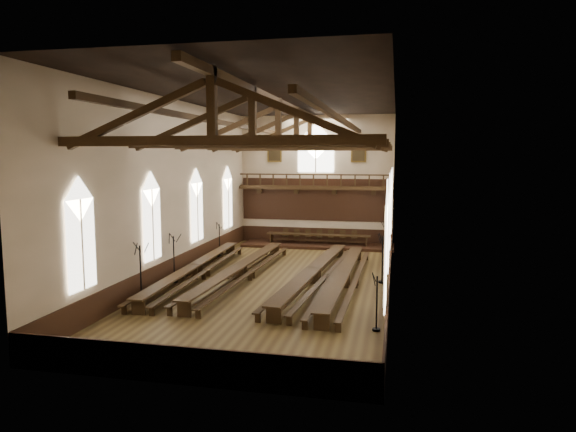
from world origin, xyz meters
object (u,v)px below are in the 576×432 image
refectory_row_a (195,268)px  dais (318,245)px  candelabrum_left_near (141,283)px  candelabrum_left_far (220,246)px  high_table (318,236)px  candelabrum_right_mid (382,268)px  refectory_row_c (315,272)px  refectory_row_b (240,268)px  candelabrum_right_far (385,249)px  refectory_row_d (343,275)px  candelabrum_left_mid (174,268)px  candelabrum_right_near (377,313)px

refectory_row_a → dais: 12.58m
candelabrum_left_near → candelabrum_left_far: 11.05m
high_table → candelabrum_right_mid: candelabrum_right_mid is taller
dais → refectory_row_a: bearing=-115.0°
refectory_row_c → candelabrum_right_mid: 3.68m
refectory_row_c → refectory_row_b: bearing=180.0°
refectory_row_a → candelabrum_left_far: candelabrum_left_far is taller
refectory_row_b → high_table: size_ratio=1.89×
candelabrum_right_far → candelabrum_left_near: bearing=-133.5°
refectory_row_d → candelabrum_left_mid: 9.18m
high_table → candelabrum_left_mid: bearing=-115.3°
candelabrum_left_near → refectory_row_a: bearing=82.4°
candelabrum_left_far → refectory_row_d: bearing=-34.5°
high_table → candelabrum_left_far: size_ratio=3.33×
candelabrum_left_near → candelabrum_right_far: candelabrum_left_near is taller
refectory_row_a → candelabrum_left_mid: 1.48m
candelabrum_left_mid → candelabrum_right_far: (11.10, 7.97, 0.01)m
refectory_row_b → candelabrum_right_far: candelabrum_right_far is taller
candelabrum_right_near → candelabrum_left_mid: bearing=153.2°
dais → candelabrum_right_near: 18.99m
candelabrum_right_near → candelabrum_right_far: (0.00, 13.57, 0.12)m
refectory_row_b → candelabrum_left_far: candelabrum_left_far is taller
candelabrum_left_near → candelabrum_right_far: (11.10, 11.68, -0.03)m
candelabrum_left_near → candelabrum_left_mid: bearing=90.0°
refectory_row_c → high_table: bearing=97.7°
refectory_row_c → dais: bearing=97.7°
refectory_row_a → candelabrum_right_near: candelabrum_right_near is taller
candelabrum_left_mid → refectory_row_d: bearing=6.7°
candelabrum_right_mid → dais: bearing=116.1°
refectory_row_d → candelabrum_right_far: 7.18m
refectory_row_b → refectory_row_d: 5.86m
refectory_row_d → high_table: 12.03m
high_table → refectory_row_b: bearing=-103.7°
candelabrum_right_near → candelabrum_right_mid: (0.00, 7.83, 0.12)m
candelabrum_left_far → candelabrum_right_near: bearing=-49.4°
candelabrum_left_near → candelabrum_right_near: candelabrum_left_near is taller
refectory_row_a → candelabrum_right_mid: 10.48m
refectory_row_d → high_table: bearing=105.1°
refectory_row_c → candelabrum_left_near: (-7.50, -5.26, 0.26)m
candelabrum_left_far → candelabrum_right_far: 11.12m
dais → high_table: size_ratio=1.44×
refectory_row_a → candelabrum_left_mid: bearing=-117.2°
candelabrum_right_mid → refectory_row_a: bearing=-174.8°
refectory_row_b → dais: (2.71, 11.14, -0.49)m
high_table → candelabrum_left_far: 8.03m
refectory_row_c → dais: size_ratio=1.33×
refectory_row_b → candelabrum_left_far: bearing=119.6°
refectory_row_b → candelabrum_left_far: 6.65m
refectory_row_a → refectory_row_c: (6.83, 0.25, 0.03)m
refectory_row_c → refectory_row_d: refectory_row_c is taller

